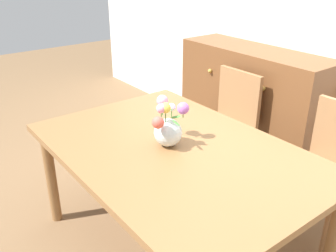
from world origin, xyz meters
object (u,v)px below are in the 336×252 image
at_px(dining_table, 175,160).
at_px(chair_left, 228,119).
at_px(flower_vase, 168,127).
at_px(dresser, 250,104).
at_px(chair_right, 331,164).

relative_size(dining_table, chair_left, 1.85).
relative_size(dining_table, flower_vase, 6.02).
bearing_deg(chair_left, dresser, -72.53).
relative_size(dining_table, dresser, 1.18).
relative_size(chair_left, chair_right, 1.00).
bearing_deg(chair_left, chair_right, -180.00).
bearing_deg(dining_table, chair_right, 63.52).
bearing_deg(flower_vase, chair_right, 60.84).
xyz_separation_m(chair_right, flower_vase, (-0.51, -0.91, 0.33)).
distance_m(chair_left, chair_right, 0.90).
bearing_deg(dresser, chair_right, -22.42).
height_order(dresser, flower_vase, same).
relative_size(dining_table, chair_right, 1.85).
bearing_deg(chair_left, dining_table, 116.48).
relative_size(chair_left, flower_vase, 3.26).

